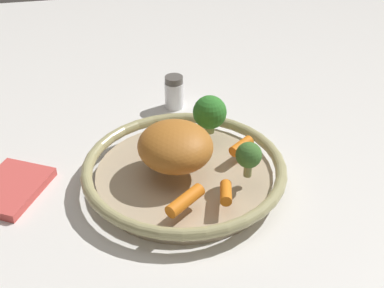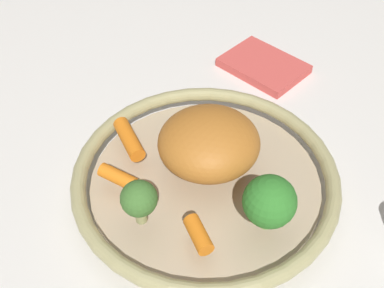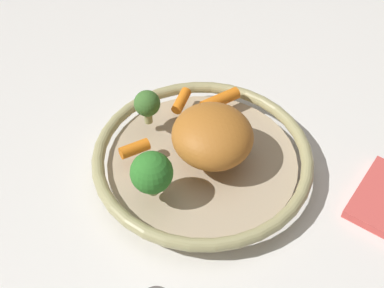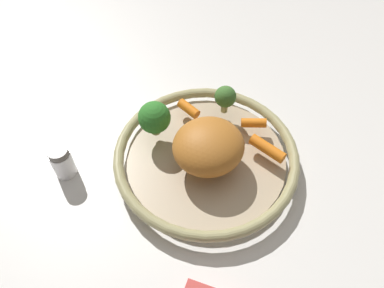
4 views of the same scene
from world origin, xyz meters
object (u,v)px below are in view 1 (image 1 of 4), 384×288
object	(u,v)px
roast_chicken_piece	(175,146)
broccoli_floret_edge	(210,113)
broccoli_floret_mid	(249,156)
baby_carrot_center	(185,200)
dish_towel	(10,189)
salt_shaker	(174,92)
serving_bowl	(184,173)
baby_carrot_left	(241,146)
baby_carrot_right	(226,193)

from	to	relation	value
roast_chicken_piece	broccoli_floret_edge	xyz separation A→B (m)	(0.08, -0.07, 0.00)
broccoli_floret_mid	baby_carrot_center	bearing A→B (deg)	116.07
broccoli_floret_mid	dish_towel	distance (m)	0.38
baby_carrot_center	salt_shaker	distance (m)	0.35
roast_chicken_piece	broccoli_floret_mid	world-z (taller)	roast_chicken_piece
roast_chicken_piece	broccoli_floret_edge	world-z (taller)	same
dish_towel	serving_bowl	bearing A→B (deg)	-96.76
broccoli_floret_mid	baby_carrot_left	bearing A→B (deg)	-7.19
baby_carrot_center	broccoli_floret_edge	bearing A→B (deg)	-22.59
roast_chicken_piece	salt_shaker	size ratio (longest dim) A/B	1.82
salt_shaker	dish_towel	bearing A→B (deg)	125.81
serving_bowl	broccoli_floret_edge	distance (m)	0.12
roast_chicken_piece	broccoli_floret_mid	size ratio (longest dim) A/B	2.09
roast_chicken_piece	baby_carrot_right	xyz separation A→B (m)	(-0.10, -0.06, -0.03)
baby_carrot_left	baby_carrot_center	bearing A→B (deg)	135.88
baby_carrot_left	broccoli_floret_edge	distance (m)	0.08
baby_carrot_right	dish_towel	bearing A→B (deg)	68.05
broccoli_floret_mid	dish_towel	size ratio (longest dim) A/B	0.46
roast_chicken_piece	broccoli_floret_edge	distance (m)	0.11
dish_towel	baby_carrot_center	bearing A→B (deg)	-117.89
baby_carrot_left	broccoli_floret_mid	xyz separation A→B (m)	(-0.07, 0.01, 0.03)
roast_chicken_piece	dish_towel	xyz separation A→B (m)	(0.03, 0.26, -0.07)
broccoli_floret_mid	salt_shaker	xyz separation A→B (m)	(0.30, 0.06, -0.05)
broccoli_floret_edge	salt_shaker	size ratio (longest dim) A/B	1.01
baby_carrot_right	salt_shaker	bearing A→B (deg)	2.86
baby_carrot_left	dish_towel	bearing A→B (deg)	87.36
broccoli_floret_edge	broccoli_floret_mid	world-z (taller)	broccoli_floret_edge
baby_carrot_center	salt_shaker	bearing A→B (deg)	-7.12
broccoli_floret_edge	baby_carrot_center	bearing A→B (deg)	157.41
baby_carrot_center	dish_towel	distance (m)	0.29
broccoli_floret_edge	baby_carrot_left	bearing A→B (deg)	-150.03
broccoli_floret_mid	dish_towel	xyz separation A→B (m)	(0.08, 0.36, -0.07)
salt_shaker	baby_carrot_left	bearing A→B (deg)	-163.13
roast_chicken_piece	baby_carrot_right	size ratio (longest dim) A/B	2.67
baby_carrot_center	baby_carrot_right	bearing A→B (deg)	-82.83
baby_carrot_left	broccoli_floret_edge	bearing A→B (deg)	29.97
broccoli_floret_mid	salt_shaker	bearing A→B (deg)	11.77
baby_carrot_left	baby_carrot_right	world-z (taller)	same
broccoli_floret_edge	serving_bowl	bearing A→B (deg)	143.87
baby_carrot_center	dish_towel	xyz separation A→B (m)	(0.14, 0.26, -0.04)
baby_carrot_right	dish_towel	distance (m)	0.34
baby_carrot_right	broccoli_floret_mid	bearing A→B (deg)	-45.58
roast_chicken_piece	salt_shaker	world-z (taller)	roast_chicken_piece
serving_bowl	baby_carrot_right	distance (m)	0.11
serving_bowl	baby_carrot_right	bearing A→B (deg)	-155.35
serving_bowl	roast_chicken_piece	xyz separation A→B (m)	(0.00, 0.01, 0.05)
serving_bowl	dish_towel	xyz separation A→B (m)	(0.03, 0.27, -0.02)
salt_shaker	broccoli_floret_edge	bearing A→B (deg)	-168.93
serving_bowl	baby_carrot_center	size ratio (longest dim) A/B	4.98
dish_towel	baby_carrot_right	bearing A→B (deg)	-111.95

